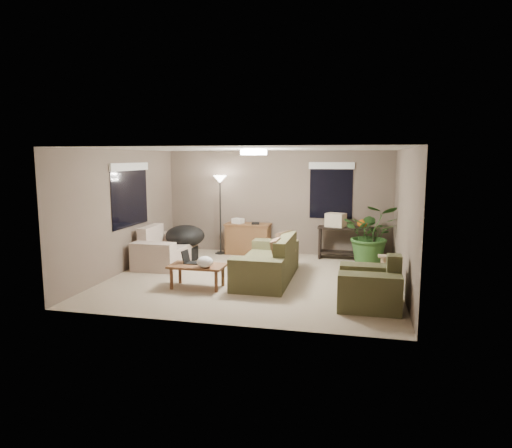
% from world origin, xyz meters
% --- Properties ---
extents(room_shell, '(5.50, 5.50, 5.50)m').
position_xyz_m(room_shell, '(0.00, 0.00, 1.25)').
color(room_shell, tan).
rests_on(room_shell, ground).
extents(main_sofa, '(0.95, 2.20, 0.85)m').
position_xyz_m(main_sofa, '(0.30, 0.03, 0.29)').
color(main_sofa, '#49472C').
rests_on(main_sofa, ground).
extents(throw_pillows, '(0.38, 1.38, 0.47)m').
position_xyz_m(throw_pillows, '(0.55, 0.03, 0.65)').
color(throw_pillows, '#8C7251').
rests_on(throw_pillows, main_sofa).
extents(loveseat, '(0.90, 1.60, 0.85)m').
position_xyz_m(loveseat, '(-2.20, 0.73, 0.30)').
color(loveseat, beige).
rests_on(loveseat, ground).
extents(armchair, '(0.95, 1.00, 0.85)m').
position_xyz_m(armchair, '(2.17, -1.20, 0.30)').
color(armchair, '#4F4E2F').
rests_on(armchair, ground).
extents(coffee_table, '(1.00, 0.55, 0.42)m').
position_xyz_m(coffee_table, '(-0.86, -0.82, 0.36)').
color(coffee_table, brown).
rests_on(coffee_table, ground).
extents(laptop, '(0.37, 0.24, 0.24)m').
position_xyz_m(laptop, '(-1.03, -0.72, 0.48)').
color(laptop, black).
rests_on(laptop, coffee_table).
extents(plastic_bag, '(0.33, 0.31, 0.20)m').
position_xyz_m(plastic_bag, '(-0.66, -0.97, 0.52)').
color(plastic_bag, white).
rests_on(plastic_bag, coffee_table).
extents(desk, '(1.10, 0.50, 0.75)m').
position_xyz_m(desk, '(-0.66, 2.21, 0.38)').
color(desk, brown).
rests_on(desk, ground).
extents(desk_papers, '(0.71, 0.32, 0.12)m').
position_xyz_m(desk_papers, '(-0.82, 2.20, 0.80)').
color(desk_papers, silver).
rests_on(desk_papers, desk).
extents(console_table, '(1.30, 0.40, 0.75)m').
position_xyz_m(console_table, '(1.69, 2.17, 0.44)').
color(console_table, black).
rests_on(console_table, ground).
extents(pumpkin, '(0.29, 0.29, 0.19)m').
position_xyz_m(pumpkin, '(2.04, 2.17, 0.84)').
color(pumpkin, orange).
rests_on(pumpkin, console_table).
extents(cardboard_box, '(0.50, 0.44, 0.31)m').
position_xyz_m(cardboard_box, '(1.44, 2.17, 0.91)').
color(cardboard_box, beige).
rests_on(cardboard_box, console_table).
extents(papasan_chair, '(1.16, 1.16, 0.80)m').
position_xyz_m(papasan_chair, '(-1.94, 1.32, 0.47)').
color(papasan_chair, black).
rests_on(papasan_chair, ground).
extents(floor_lamp, '(0.32, 0.32, 1.91)m').
position_xyz_m(floor_lamp, '(-1.33, 2.11, 1.60)').
color(floor_lamp, black).
rests_on(floor_lamp, ground).
extents(ceiling_fixture, '(0.50, 0.50, 0.10)m').
position_xyz_m(ceiling_fixture, '(0.00, 0.00, 2.44)').
color(ceiling_fixture, white).
rests_on(ceiling_fixture, room_shell).
extents(houseplant, '(1.20, 1.33, 1.04)m').
position_xyz_m(houseplant, '(2.25, 1.79, 0.52)').
color(houseplant, '#2D5923').
rests_on(houseplant, ground).
extents(cat_scratching_post, '(0.32, 0.32, 0.50)m').
position_xyz_m(cat_scratching_post, '(2.45, 0.38, 0.21)').
color(cat_scratching_post, tan).
rests_on(cat_scratching_post, ground).
extents(window_left, '(0.05, 1.56, 1.33)m').
position_xyz_m(window_left, '(-2.73, 0.30, 1.78)').
color(window_left, black).
rests_on(window_left, room_shell).
extents(window_back, '(1.06, 0.05, 1.33)m').
position_xyz_m(window_back, '(1.30, 2.48, 1.79)').
color(window_back, black).
rests_on(window_back, room_shell).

